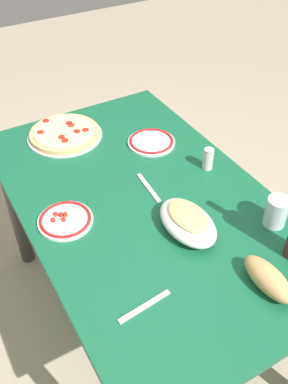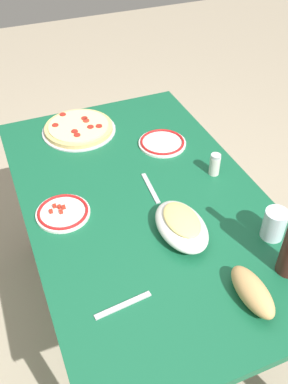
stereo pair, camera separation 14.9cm
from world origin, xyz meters
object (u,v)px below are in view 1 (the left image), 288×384
pepperoni_pizza (65,134)px  baked_pasta_dish (188,221)px  bread_loaf (268,279)px  water_glass (276,212)px  side_plate_far (151,142)px  spice_shaker (208,159)px  side_plate_near (65,220)px  dining_table (144,223)px

pepperoni_pizza → baked_pasta_dish: 0.72m
baked_pasta_dish → bread_loaf: size_ratio=1.31×
baked_pasta_dish → water_glass: 0.29m
water_glass → bread_loaf: water_glass is taller
pepperoni_pizza → water_glass: (0.83, 0.41, 0.04)m
side_plate_far → bread_loaf: 0.79m
bread_loaf → spice_shaker: 0.56m
side_plate_far → spice_shaker: (0.25, 0.10, 0.03)m
pepperoni_pizza → bread_loaf: bearing=11.8°
side_plate_far → side_plate_near: bearing=-62.7°
water_glass → side_plate_near: bearing=-120.4°
pepperoni_pizza → water_glass: 0.92m
dining_table → pepperoni_pizza: pepperoni_pizza is taller
dining_table → side_plate_far: 0.37m
baked_pasta_dish → water_glass: (0.12, 0.27, 0.01)m
side_plate_near → dining_table: bearing=83.9°
dining_table → side_plate_far: bearing=144.9°
dining_table → bread_loaf: 0.54m
water_glass → spice_shaker: bearing=-177.7°
side_plate_near → spice_shaker: spice_shaker is taller
water_glass → side_plate_far: 0.61m
side_plate_far → dining_table: bearing=-35.1°
side_plate_far → spice_shaker: size_ratio=2.25×
baked_pasta_dish → spice_shaker: spice_shaker is taller
dining_table → spice_shaker: 0.34m
water_glass → bread_loaf: (0.18, -0.20, -0.02)m
side_plate_near → spice_shaker: 0.58m
pepperoni_pizza → bread_loaf: (1.01, 0.21, 0.02)m
bread_loaf → baked_pasta_dish: bearing=-166.7°
dining_table → water_glass: (0.32, 0.31, 0.18)m
baked_pasta_dish → side_plate_far: baked_pasta_dish is taller
baked_pasta_dish → side_plate_near: size_ratio=1.30×
dining_table → water_glass: bearing=44.2°
side_plate_far → bread_loaf: size_ratio=1.07×
dining_table → bread_loaf: bearing=13.0°
baked_pasta_dish → side_plate_far: bearing=162.6°
dining_table → pepperoni_pizza: 0.53m
pepperoni_pizza → side_plate_near: (0.48, -0.19, -0.01)m
water_glass → spice_shaker: 0.35m
spice_shaker → side_plate_far: bearing=-157.6°
dining_table → pepperoni_pizza: (-0.51, -0.09, 0.14)m
side_plate_far → baked_pasta_dish: bearing=-17.4°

